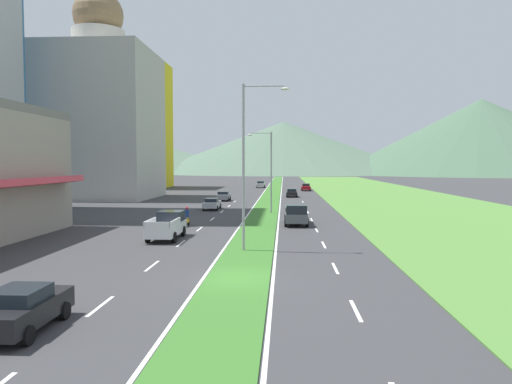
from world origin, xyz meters
TOP-DOWN VIEW (x-y plane):
  - ground_plane at (0.00, 0.00)m, footprint 600.00×600.00m
  - grass_median at (0.00, 60.00)m, footprint 3.20×240.00m
  - grass_verge_right at (20.60, 60.00)m, footprint 24.00×240.00m
  - lane_dash_left_2 at (-5.10, -4.83)m, footprint 0.16×2.80m
  - lane_dash_left_3 at (-5.10, 2.75)m, footprint 0.16×2.80m
  - lane_dash_left_4 at (-5.10, 10.34)m, footprint 0.16×2.80m
  - lane_dash_left_5 at (-5.10, 17.92)m, footprint 0.16×2.80m
  - lane_dash_left_6 at (-5.10, 25.51)m, footprint 0.16×2.80m
  - lane_dash_left_7 at (-5.10, 33.09)m, footprint 0.16×2.80m
  - lane_dash_left_8 at (-5.10, 40.68)m, footprint 0.16×2.80m
  - lane_dash_left_9 at (-5.10, 48.26)m, footprint 0.16×2.80m
  - lane_dash_right_2 at (5.10, -4.83)m, footprint 0.16×2.80m
  - lane_dash_right_3 at (5.10, 2.75)m, footprint 0.16×2.80m
  - lane_dash_right_4 at (5.10, 10.34)m, footprint 0.16×2.80m
  - lane_dash_right_5 at (5.10, 17.92)m, footprint 0.16×2.80m
  - lane_dash_right_6 at (5.10, 25.51)m, footprint 0.16×2.80m
  - lane_dash_right_7 at (5.10, 33.09)m, footprint 0.16×2.80m
  - lane_dash_right_8 at (5.10, 40.68)m, footprint 0.16×2.80m
  - lane_dash_right_9 at (5.10, 48.26)m, footprint 0.16×2.80m
  - edge_line_median_left at (-1.75, 60.00)m, footprint 0.16×240.00m
  - edge_line_median_right at (1.75, 60.00)m, footprint 0.16×240.00m
  - domed_building at (-27.94, 54.38)m, footprint 17.38×17.38m
  - midrise_colored at (-34.17, 87.16)m, footprint 17.46×17.46m
  - hill_far_left at (-89.89, 273.75)m, footprint 156.73×156.73m
  - hill_far_center at (2.01, 268.36)m, footprint 163.65×163.65m
  - hill_far_right at (107.31, 241.27)m, footprint 156.50×156.50m
  - street_lamp_near at (-0.07, 7.67)m, footprint 3.06×0.28m
  - street_lamp_mid at (0.53, 31.35)m, footprint 2.76×0.39m
  - car_0 at (-6.66, -7.81)m, footprint 1.94×4.15m
  - car_1 at (-3.20, 89.51)m, footprint 1.95×4.03m
  - car_2 at (-6.98, 49.52)m, footprint 1.95×4.01m
  - car_3 at (-6.66, 35.64)m, footprint 1.87×4.63m
  - car_4 at (6.89, 77.63)m, footprint 1.91×4.63m
  - car_5 at (3.62, 58.82)m, footprint 1.91×4.31m
  - pickup_truck_0 at (-6.63, 12.54)m, footprint 2.18×5.40m
  - pickup_truck_1 at (3.42, 21.18)m, footprint 2.18×5.40m
  - motorcycle_rider at (-6.55, 19.64)m, footprint 0.36×2.00m

SIDE VIEW (x-z plane):
  - ground_plane at x=0.00m, z-range 0.00..0.00m
  - lane_dash_left_2 at x=-5.10m, z-range 0.00..0.01m
  - lane_dash_left_3 at x=-5.10m, z-range 0.00..0.01m
  - lane_dash_left_4 at x=-5.10m, z-range 0.00..0.01m
  - lane_dash_left_5 at x=-5.10m, z-range 0.00..0.01m
  - lane_dash_left_6 at x=-5.10m, z-range 0.00..0.01m
  - lane_dash_left_7 at x=-5.10m, z-range 0.00..0.01m
  - lane_dash_left_8 at x=-5.10m, z-range 0.00..0.01m
  - lane_dash_left_9 at x=-5.10m, z-range 0.00..0.01m
  - lane_dash_right_2 at x=5.10m, z-range 0.00..0.01m
  - lane_dash_right_3 at x=5.10m, z-range 0.00..0.01m
  - lane_dash_right_4 at x=5.10m, z-range 0.00..0.01m
  - lane_dash_right_5 at x=5.10m, z-range 0.00..0.01m
  - lane_dash_right_6 at x=5.10m, z-range 0.00..0.01m
  - lane_dash_right_7 at x=5.10m, z-range 0.00..0.01m
  - lane_dash_right_8 at x=5.10m, z-range 0.00..0.01m
  - lane_dash_right_9 at x=5.10m, z-range 0.00..0.01m
  - edge_line_median_left at x=-1.75m, z-range 0.00..0.01m
  - edge_line_median_right at x=1.75m, z-range 0.00..0.01m
  - grass_median at x=0.00m, z-range 0.00..0.06m
  - grass_verge_right at x=20.60m, z-range 0.00..0.06m
  - car_5 at x=3.62m, z-range 0.03..1.42m
  - car_3 at x=-6.66m, z-range 0.03..1.45m
  - motorcycle_rider at x=-6.55m, z-range -0.15..1.65m
  - car_2 at x=-6.98m, z-range 0.02..1.48m
  - car_4 at x=6.89m, z-range 0.01..1.51m
  - car_1 at x=-3.20m, z-range 0.01..1.56m
  - car_0 at x=-6.66m, z-range 0.02..1.56m
  - pickup_truck_0 at x=-6.63m, z-range -0.02..1.98m
  - pickup_truck_1 at x=3.42m, z-range -0.02..1.98m
  - street_lamp_mid at x=0.53m, z-range 0.68..10.03m
  - street_lamp_near at x=-0.07m, z-range 0.73..11.61m
  - hill_far_left at x=-89.89m, z-range 0.00..20.69m
  - domed_building at x=-27.94m, z-range -3.29..30.50m
  - midrise_colored at x=-34.17m, z-range 0.00..29.38m
  - hill_far_center at x=2.01m, z-range 0.00..30.73m
  - hill_far_right at x=107.31m, z-range 0.00..39.99m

